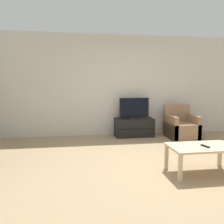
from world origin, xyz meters
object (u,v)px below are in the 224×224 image
tv_stand (134,127)px  remote (205,146)px  armchair (181,127)px  tv (134,109)px  coffee_table (202,149)px

tv_stand → remote: bearing=-80.3°
armchair → remote: (-0.72, -2.29, 0.17)m
tv_stand → tv: tv is taller
armchair → remote: size_ratio=5.42×
tv → coffee_table: (0.44, -2.57, -0.36)m
remote → coffee_table: bearing=87.0°
tv → coffee_table: bearing=-80.3°
tv → tv_stand: bearing=90.0°
tv_stand → armchair: size_ratio=1.21×
tv_stand → remote: 2.67m
tv → coffee_table: 2.63m
tv_stand → remote: tv_stand is taller
armchair → coffee_table: size_ratio=0.81×
tv → armchair: tv is taller
remote → armchair: bearing=57.9°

